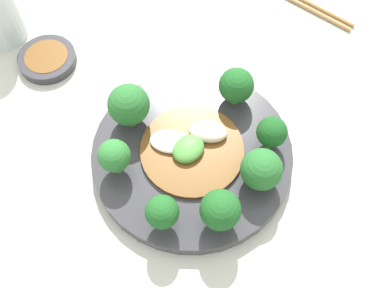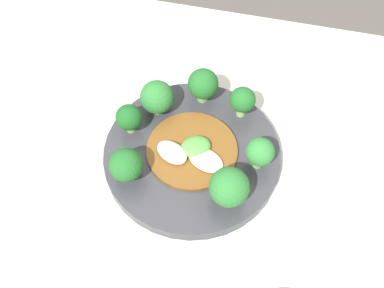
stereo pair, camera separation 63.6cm
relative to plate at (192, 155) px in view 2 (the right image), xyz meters
name	(u,v)px [view 2 (the right image)]	position (x,y,z in m)	size (l,w,h in m)	color
table	(201,254)	(-0.03, 0.02, -0.40)	(1.18, 0.74, 0.77)	#B7BCAD
plate	(192,155)	(0.00, 0.00, 0.00)	(0.28, 0.28, 0.02)	#333338
broccoli_northwest	(229,187)	(-0.07, 0.07, 0.05)	(0.06, 0.06, 0.07)	#70A356
broccoli_south	(203,84)	(0.01, -0.10, 0.05)	(0.05, 0.05, 0.06)	#70A356
broccoli_east	(129,118)	(0.10, -0.02, 0.04)	(0.04, 0.04, 0.05)	#70A356
broccoli_southwest	(242,100)	(-0.06, -0.09, 0.05)	(0.04, 0.04, 0.06)	#89B76B
broccoli_southeast	(157,97)	(0.07, -0.07, 0.04)	(0.05, 0.05, 0.06)	#70A356
broccoli_west	(260,152)	(-0.10, 0.00, 0.05)	(0.04, 0.04, 0.06)	#70A356
broccoli_northeast	(126,165)	(0.08, 0.07, 0.04)	(0.05, 0.05, 0.06)	#7AAD5B
stirfry_center	(191,151)	(0.00, 0.00, 0.02)	(0.14, 0.14, 0.02)	brown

